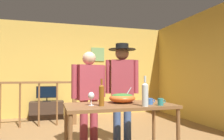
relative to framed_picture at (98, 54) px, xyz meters
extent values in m
cube|color=gold|center=(-0.90, 0.06, -0.48)|extent=(6.17, 0.10, 2.77)
cube|color=gold|center=(2.18, -2.01, -0.48)|extent=(0.10, 4.44, 2.77)
cube|color=#79A661|center=(0.00, 0.00, 0.00)|extent=(0.41, 0.03, 0.42)
cylinder|color=brown|center=(-2.49, -1.16, -1.36)|extent=(0.04, 0.04, 1.01)
cylinder|color=brown|center=(-2.08, -1.16, -1.36)|extent=(0.04, 0.04, 1.01)
cylinder|color=brown|center=(-1.67, -1.16, -1.36)|extent=(0.04, 0.04, 1.01)
cylinder|color=brown|center=(-1.26, -1.16, -1.36)|extent=(0.04, 0.04, 1.01)
cylinder|color=brown|center=(-0.84, -1.16, -1.36)|extent=(0.04, 0.04, 1.01)
cube|color=brown|center=(-2.29, -1.16, -0.83)|extent=(2.97, 0.07, 0.05)
cube|color=brown|center=(-0.84, -1.16, -1.31)|extent=(0.10, 0.10, 1.11)
cube|color=#38281E|center=(-1.51, -0.29, -1.62)|extent=(0.90, 0.40, 0.48)
cube|color=black|center=(-1.51, -0.29, -1.37)|extent=(0.20, 0.12, 0.02)
cylinder|color=black|center=(-1.51, -0.29, -1.32)|extent=(0.03, 0.03, 0.08)
cube|color=black|center=(-1.51, -0.32, -1.12)|extent=(0.56, 0.06, 0.32)
cube|color=black|center=(-1.51, -0.35, -1.12)|extent=(0.51, 0.01, 0.29)
cube|color=brown|center=(-0.52, -3.70, -1.08)|extent=(1.44, 0.74, 0.04)
cylinder|color=brown|center=(0.17, -4.03, -1.48)|extent=(0.05, 0.05, 0.76)
cylinder|color=brown|center=(-1.20, -3.37, -1.48)|extent=(0.05, 0.05, 0.76)
cylinder|color=brown|center=(0.17, -3.37, -1.48)|extent=(0.05, 0.05, 0.76)
ellipsoid|color=#DB5B23|center=(-0.43, -3.58, -1.00)|extent=(0.37, 0.37, 0.13)
ellipsoid|color=#38702D|center=(-0.43, -3.58, -0.96)|extent=(0.30, 0.30, 0.06)
cylinder|color=silver|center=(-0.36, -3.58, -0.94)|extent=(0.14, 0.01, 0.19)
cylinder|color=silver|center=(-0.91, -3.73, -1.06)|extent=(0.07, 0.07, 0.01)
cylinder|color=silver|center=(-0.91, -3.73, -1.02)|extent=(0.01, 0.01, 0.09)
ellipsoid|color=silver|center=(-0.91, -3.73, -0.94)|extent=(0.08, 0.08, 0.09)
cylinder|color=brown|center=(-0.79, -3.80, -0.94)|extent=(0.07, 0.07, 0.25)
cone|color=brown|center=(-0.79, -3.80, -0.80)|extent=(0.07, 0.07, 0.03)
cylinder|color=brown|center=(-0.79, -3.80, -0.75)|extent=(0.03, 0.03, 0.07)
cylinder|color=silver|center=(-0.27, -3.99, -0.93)|extent=(0.08, 0.08, 0.26)
cone|color=silver|center=(-0.27, -3.99, -0.78)|extent=(0.08, 0.08, 0.04)
cylinder|color=silver|center=(-0.27, -3.99, -0.72)|extent=(0.03, 0.03, 0.08)
cylinder|color=teal|center=(-0.05, -3.97, -1.02)|extent=(0.07, 0.07, 0.09)
torus|color=teal|center=(0.00, -3.97, -1.01)|extent=(0.05, 0.01, 0.05)
cylinder|color=#3866B2|center=(-0.14, -3.84, -1.02)|extent=(0.08, 0.08, 0.08)
torus|color=#3866B2|center=(-0.08, -3.84, -1.02)|extent=(0.05, 0.01, 0.05)
cylinder|color=#9E3842|center=(-0.72, -2.95, -1.47)|extent=(0.13, 0.13, 0.80)
cylinder|color=#9E3842|center=(-0.89, -3.00, -1.47)|extent=(0.13, 0.13, 0.80)
cube|color=#9E3842|center=(-0.80, -2.98, -0.78)|extent=(0.45, 0.31, 0.56)
cylinder|color=#9E3842|center=(-0.55, -2.91, -0.77)|extent=(0.09, 0.09, 0.54)
cylinder|color=#9E3842|center=(-1.05, -3.04, -0.77)|extent=(0.09, 0.09, 0.54)
sphere|color=#D8A884|center=(-0.80, -2.98, -0.39)|extent=(0.22, 0.22, 0.22)
cylinder|color=#3D5684|center=(-0.14, -3.00, -1.44)|extent=(0.13, 0.13, 0.85)
cylinder|color=#3D5684|center=(-0.31, -2.95, -1.44)|extent=(0.13, 0.13, 0.85)
cube|color=#9E3842|center=(-0.23, -2.98, -0.71)|extent=(0.42, 0.31, 0.60)
cylinder|color=#9E3842|center=(0.00, -3.04, -0.70)|extent=(0.09, 0.09, 0.57)
cylinder|color=#9E3842|center=(-0.46, -2.92, -0.70)|extent=(0.09, 0.09, 0.57)
sphere|color=#A37556|center=(-0.23, -2.98, -0.29)|extent=(0.23, 0.23, 0.23)
cylinder|color=black|center=(-0.23, -2.98, -0.23)|extent=(0.47, 0.47, 0.01)
cylinder|color=black|center=(-0.23, -2.98, -0.18)|extent=(0.22, 0.22, 0.10)
camera|label=1|loc=(-1.41, -6.37, -0.69)|focal=33.49mm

